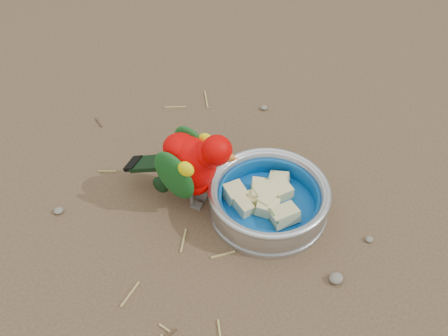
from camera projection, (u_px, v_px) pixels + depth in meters
ground at (263, 236)px, 0.86m from camera, size 60.00×60.00×0.00m
food_bowl at (268, 209)px, 0.89m from camera, size 0.21×0.21×0.02m
bowl_wall at (269, 197)px, 0.87m from camera, size 0.21×0.21×0.04m
fruit_wedges at (269, 200)px, 0.88m from camera, size 0.13×0.13×0.03m
lory_parrot at (191, 169)px, 0.86m from camera, size 0.19×0.22×0.16m
ground_debris at (215, 214)px, 0.89m from camera, size 0.90×0.80×0.01m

